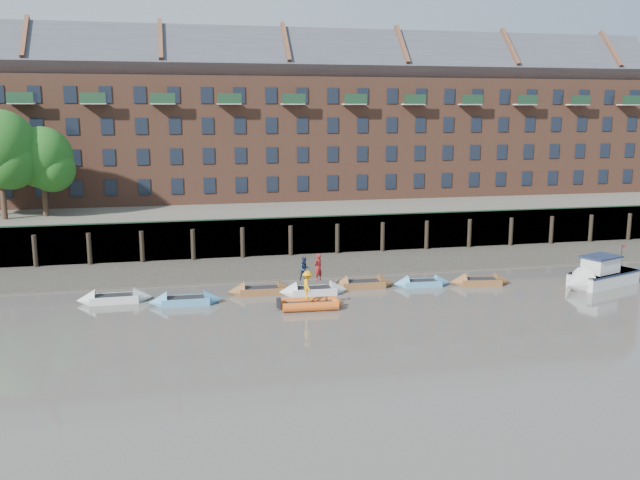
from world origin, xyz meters
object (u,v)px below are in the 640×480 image
object	(u,v)px
rowboat_3	(313,291)
rowboat_5	(422,283)
person_rib_crew	(308,285)
rib_tender	(312,304)
rowboat_4	(363,284)
person_rower_b	(305,269)
motor_launch	(594,277)
rowboat_0	(115,298)
rowboat_6	(480,282)
person_rower_a	(318,267)
rowboat_1	(186,301)
rowboat_2	(261,290)

from	to	relation	value
rowboat_3	rowboat_5	distance (m)	7.81
person_rib_crew	rib_tender	bearing A→B (deg)	-78.28
rowboat_4	rib_tender	distance (m)	6.10
person_rower_b	person_rib_crew	bearing A→B (deg)	-106.61
rowboat_4	person_rower_b	xyz separation A→B (m)	(-4.22, -0.74, 1.45)
person_rower_b	motor_launch	bearing A→B (deg)	-15.58
rib_tender	motor_launch	xyz separation A→B (m)	(20.05, 0.94, 0.41)
rowboat_0	motor_launch	bearing A→B (deg)	-6.14
rowboat_6	rib_tender	distance (m)	13.07
rib_tender	person_rower_a	size ratio (longest dim) A/B	2.10
rowboat_5	person_rower_a	world-z (taller)	person_rower_a
motor_launch	person_rower_b	size ratio (longest dim) A/B	4.36
rib_tender	person_rower_a	xyz separation A→B (m)	(1.10, 3.27, 1.52)
rowboat_6	motor_launch	size ratio (longest dim) A/B	0.65
person_rower_b	person_rib_crew	size ratio (longest dim) A/B	0.88
rowboat_4	rowboat_5	distance (m)	4.14
rowboat_1	person_rower_a	distance (m)	8.83
person_rower_b	person_rib_crew	xyz separation A→B (m)	(-0.50, -3.50, -0.19)
rowboat_2	rib_tender	size ratio (longest dim) A/B	1.20
rowboat_6	person_rower_a	distance (m)	11.69
person_rower_a	person_rib_crew	bearing A→B (deg)	32.60
rowboat_2	person_rib_crew	world-z (taller)	person_rib_crew
rib_tender	rowboat_4	bearing A→B (deg)	46.12
rowboat_0	person_rower_a	distance (m)	13.19
rowboat_3	rowboat_5	world-z (taller)	rowboat_3
person_rower_b	rowboat_6	bearing A→B (deg)	-9.69
rowboat_4	person_rower_b	distance (m)	4.52
rowboat_3	rib_tender	xyz separation A→B (m)	(-0.77, -3.19, 0.04)
rowboat_0	person_rower_b	bearing A→B (deg)	-3.43
rowboat_0	rowboat_4	bearing A→B (deg)	-0.13
rib_tender	motor_launch	size ratio (longest dim) A/B	0.55
rowboat_2	rib_tender	xyz separation A→B (m)	(2.60, -4.03, 0.05)
rib_tender	person_rower_b	distance (m)	3.72
rowboat_5	rowboat_6	world-z (taller)	rowboat_6
rowboat_3	person_rower_b	world-z (taller)	person_rower_b
person_rower_a	rib_tender	bearing A→B (deg)	36.48
motor_launch	rowboat_0	bearing A→B (deg)	-25.72
rowboat_5	person_rib_crew	world-z (taller)	person_rib_crew
rowboat_5	motor_launch	size ratio (longest dim) A/B	0.60
person_rib_crew	rowboat_4	bearing A→B (deg)	-48.06
rowboat_1	rowboat_4	size ratio (longest dim) A/B	1.00
rowboat_1	rowboat_2	xyz separation A→B (m)	(4.96, 1.47, -0.01)
rowboat_1	rowboat_6	size ratio (longest dim) A/B	1.03
rowboat_0	person_rower_a	xyz separation A→B (m)	(13.08, -0.77, 1.56)
rowboat_1	rowboat_6	xyz separation A→B (m)	(20.25, 0.59, -0.01)
rowboat_1	person_rower_b	size ratio (longest dim) A/B	2.91
rowboat_1	rowboat_5	xyz separation A→B (m)	(16.12, 1.11, -0.03)
rowboat_1	person_rib_crew	size ratio (longest dim) A/B	2.55
rowboat_6	person_rower_a	bearing A→B (deg)	-171.97
person_rib_crew	person_rower_a	bearing A→B (deg)	-22.45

